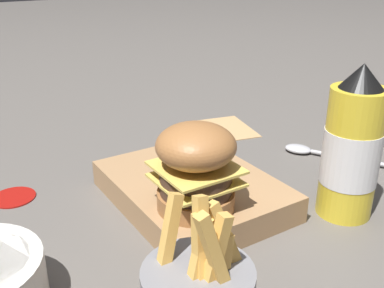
# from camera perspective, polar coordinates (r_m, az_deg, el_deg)

# --- Properties ---
(ground_plane) EXTENTS (6.00, 6.00, 0.00)m
(ground_plane) POSITION_cam_1_polar(r_m,az_deg,el_deg) (0.70, 2.46, -3.94)
(ground_plane) COLOR #5B5651
(serving_board) EXTENTS (0.25, 0.19, 0.04)m
(serving_board) POSITION_cam_1_polar(r_m,az_deg,el_deg) (0.62, -0.00, -5.84)
(serving_board) COLOR #A37A51
(serving_board) RESTS_ON ground_plane
(burger) EXTENTS (0.09, 0.09, 0.11)m
(burger) POSITION_cam_1_polar(r_m,az_deg,el_deg) (0.52, 0.50, -2.91)
(burger) COLOR #9E6638
(burger) RESTS_ON serving_board
(ketchup_bottle) EXTENTS (0.07, 0.07, 0.20)m
(ketchup_bottle) POSITION_cam_1_polar(r_m,az_deg,el_deg) (0.59, 19.60, -0.69)
(ketchup_bottle) COLOR yellow
(ketchup_bottle) RESTS_ON ground_plane
(spoon) EXTENTS (0.17, 0.11, 0.01)m
(spoon) POSITION_cam_1_polar(r_m,az_deg,el_deg) (0.79, 15.15, -0.95)
(spoon) COLOR #B2B2B7
(spoon) RESTS_ON ground_plane
(ketchup_puddle) EXTENTS (0.06, 0.06, 0.00)m
(ketchup_puddle) POSITION_cam_1_polar(r_m,az_deg,el_deg) (0.68, -21.73, -6.24)
(ketchup_puddle) COLOR #9E140F
(ketchup_puddle) RESTS_ON ground_plane
(parchment_square) EXTENTS (0.15, 0.15, 0.00)m
(parchment_square) POSITION_cam_1_polar(r_m,az_deg,el_deg) (0.87, 3.42, 1.89)
(parchment_square) COLOR tan
(parchment_square) RESTS_ON ground_plane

